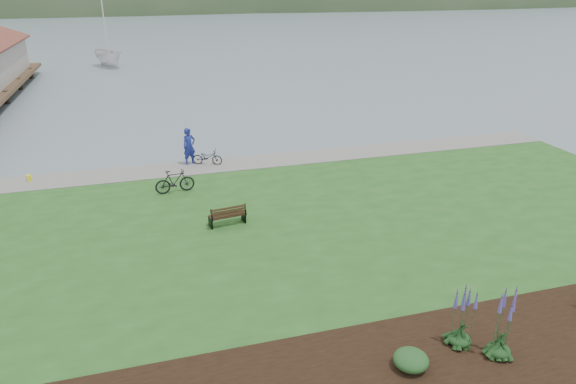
# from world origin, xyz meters

# --- Properties ---
(ground) EXTENTS (600.00, 600.00, 0.00)m
(ground) POSITION_xyz_m (0.00, 0.00, 0.00)
(ground) COLOR slate
(ground) RESTS_ON ground
(lawn) EXTENTS (34.00, 20.00, 0.40)m
(lawn) POSITION_xyz_m (0.00, -2.00, 0.20)
(lawn) COLOR #265D20
(lawn) RESTS_ON ground
(shoreline_path) EXTENTS (34.00, 2.20, 0.03)m
(shoreline_path) POSITION_xyz_m (0.00, 6.90, 0.42)
(shoreline_path) COLOR gray
(shoreline_path) RESTS_ON lawn
(garden_bed) EXTENTS (24.00, 4.40, 0.04)m
(garden_bed) POSITION_xyz_m (3.00, -9.80, 0.42)
(garden_bed) COLOR black
(garden_bed) RESTS_ON lawn
(far_hillside) EXTENTS (580.00, 80.00, 38.00)m
(far_hillside) POSITION_xyz_m (20.00, 170.00, 0.00)
(far_hillside) COLOR #2F4929
(far_hillside) RESTS_ON ground
(park_bench) EXTENTS (1.49, 0.77, 0.88)m
(park_bench) POSITION_xyz_m (-3.16, -0.22, 0.84)
(park_bench) COLOR #301F12
(park_bench) RESTS_ON lawn
(person) EXTENTS (1.00, 0.88, 2.30)m
(person) POSITION_xyz_m (-3.80, 7.50, 1.55)
(person) COLOR navy
(person) RESTS_ON lawn
(bicycle_a) EXTENTS (1.10, 1.67, 0.82)m
(bicycle_a) POSITION_xyz_m (-2.93, 7.20, 0.81)
(bicycle_a) COLOR black
(bicycle_a) RESTS_ON lawn
(bicycle_b) EXTENTS (0.72, 1.84, 1.08)m
(bicycle_b) POSITION_xyz_m (-4.87, 3.80, 0.94)
(bicycle_b) COLOR black
(bicycle_b) RESTS_ON lawn
(sailboat) EXTENTS (12.23, 12.30, 23.91)m
(sailboat) POSITION_xyz_m (-8.97, 45.58, 0.00)
(sailboat) COLOR silver
(sailboat) RESTS_ON ground
(pannier) EXTENTS (0.26, 0.33, 0.31)m
(pannier) POSITION_xyz_m (-11.55, 7.20, 0.56)
(pannier) COLOR #EEF61C
(pannier) RESTS_ON lawn
(echium_0) EXTENTS (0.62, 0.62, 2.24)m
(echium_0) POSITION_xyz_m (2.20, -9.77, 1.35)
(echium_0) COLOR #153A17
(echium_0) RESTS_ON garden_bed
(echium_4) EXTENTS (0.62, 0.62, 2.10)m
(echium_4) POSITION_xyz_m (1.48, -9.11, 1.34)
(echium_4) COLOR #153A17
(echium_4) RESTS_ON garden_bed
(shrub_0) EXTENTS (0.89, 0.89, 0.45)m
(shrub_0) POSITION_xyz_m (-0.19, -9.55, 0.66)
(shrub_0) COLOR #1E4C21
(shrub_0) RESTS_ON garden_bed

